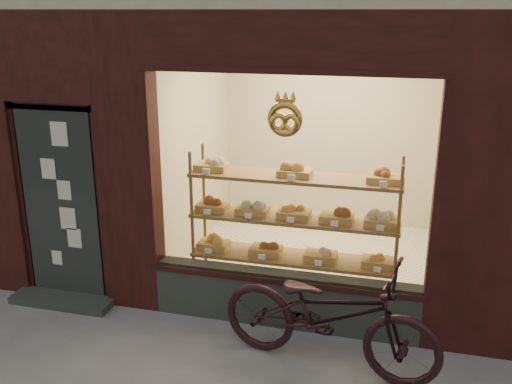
# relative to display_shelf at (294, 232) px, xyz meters

# --- Properties ---
(display_shelf) EXTENTS (2.20, 0.45, 1.70)m
(display_shelf) POSITION_rel_display_shelf_xyz_m (0.00, 0.00, 0.00)
(display_shelf) COLOR olive
(display_shelf) RESTS_ON ground
(bicycle) EXTENTS (2.09, 1.03, 1.05)m
(bicycle) POSITION_rel_display_shelf_xyz_m (0.53, -1.06, -0.32)
(bicycle) COLOR black
(bicycle) RESTS_ON ground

